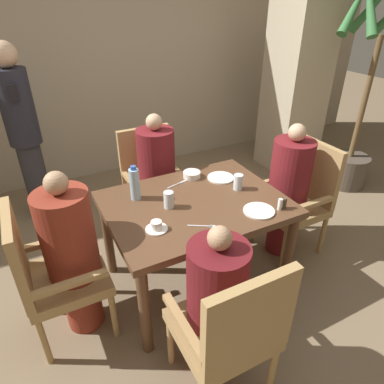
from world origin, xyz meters
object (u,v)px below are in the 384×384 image
(chair_left_side, at_px, (50,272))
(diner_in_near_chair, at_px, (216,305))
(teacup_with_saucer, at_px, (156,226))
(glass_tall_mid, at_px, (169,200))
(diner_in_left_chair, at_px, (72,254))
(water_bottle, at_px, (135,184))
(chair_near_corner, at_px, (231,329))
(standing_host, at_px, (24,132))
(potted_palm, at_px, (365,103))
(chair_right_side, at_px, (300,195))
(diner_in_far_chair, at_px, (157,177))
(plate_main_left, at_px, (221,178))
(bowl_small, at_px, (192,174))
(glass_tall_near, at_px, (238,182))
(chair_far_side, at_px, (152,178))
(plate_main_right, at_px, (259,211))
(diner_in_right_chair, at_px, (288,191))

(chair_left_side, distance_m, diner_in_near_chair, 1.04)
(teacup_with_saucer, relative_size, glass_tall_mid, 1.18)
(chair_left_side, xyz_separation_m, diner_in_left_chair, (0.14, 0.00, 0.08))
(teacup_with_saucer, bearing_deg, water_bottle, 88.50)
(chair_near_corner, xyz_separation_m, standing_host, (-0.70, 2.42, 0.38))
(potted_palm, bearing_deg, diner_in_left_chair, -169.80)
(chair_left_side, xyz_separation_m, diner_in_near_chair, (0.75, -0.71, 0.03))
(chair_left_side, xyz_separation_m, chair_right_side, (2.00, 0.00, 0.00))
(chair_left_side, relative_size, diner_in_left_chair, 0.82)
(diner_in_far_chair, xyz_separation_m, standing_host, (-0.95, 0.86, 0.30))
(chair_near_corner, bearing_deg, chair_right_side, 34.42)
(diner_in_left_chair, relative_size, glass_tall_mid, 9.97)
(plate_main_left, height_order, bowl_small, bowl_small)
(diner_in_left_chair, height_order, chair_near_corner, diner_in_left_chair)
(diner_in_near_chair, distance_m, standing_host, 2.41)
(diner_in_near_chair, distance_m, glass_tall_near, 0.97)
(diner_in_left_chair, relative_size, diner_in_near_chair, 1.10)
(standing_host, bearing_deg, chair_left_side, -92.00)
(chair_left_side, bearing_deg, water_bottle, 19.10)
(chair_left_side, xyz_separation_m, glass_tall_near, (1.36, 0.01, 0.28))
(plate_main_left, bearing_deg, chair_far_side, 117.51)
(bowl_small, xyz_separation_m, glass_tall_mid, (-0.34, -0.32, 0.03))
(water_bottle, bearing_deg, diner_in_near_chair, -83.50)
(water_bottle, bearing_deg, plate_main_left, -1.40)
(diner_in_left_chair, relative_size, plate_main_left, 5.60)
(chair_near_corner, height_order, water_bottle, water_bottle)
(bowl_small, height_order, glass_tall_near, glass_tall_near)
(diner_in_near_chair, height_order, teacup_with_saucer, diner_in_near_chair)
(chair_left_side, relative_size, chair_far_side, 1.00)
(bowl_small, relative_size, glass_tall_near, 1.16)
(diner_in_far_chair, bearing_deg, plate_main_left, -56.18)
(chair_far_side, xyz_separation_m, teacup_with_saucer, (-0.36, -1.04, 0.24))
(chair_far_side, distance_m, glass_tall_mid, 0.91)
(plate_main_right, bearing_deg, glass_tall_near, 81.89)
(diner_in_right_chair, xyz_separation_m, potted_palm, (1.49, 0.58, 0.39))
(glass_tall_near, xyz_separation_m, glass_tall_mid, (-0.55, 0.01, 0.00))
(diner_in_right_chair, relative_size, plate_main_left, 5.58)
(chair_right_side, xyz_separation_m, glass_tall_mid, (-1.19, 0.01, 0.28))
(chair_left_side, bearing_deg, standing_host, 88.00)
(diner_in_near_chair, height_order, plate_main_right, diner_in_near_chair)
(diner_in_left_chair, xyz_separation_m, chair_near_corner, (0.61, -0.85, -0.08))
(chair_right_side, xyz_separation_m, potted_palm, (1.34, 0.58, 0.47))
(chair_left_side, xyz_separation_m, bowl_small, (1.14, 0.33, 0.25))
(standing_host, distance_m, potted_palm, 3.44)
(chair_right_side, xyz_separation_m, chair_near_corner, (-1.25, -0.85, 0.00))
(teacup_with_saucer, bearing_deg, plate_main_left, 29.14)
(plate_main_left, xyz_separation_m, glass_tall_mid, (-0.53, -0.19, 0.05))
(chair_far_side, distance_m, plate_main_right, 1.23)
(diner_in_near_chair, height_order, bowl_small, diner_in_near_chair)
(standing_host, bearing_deg, diner_in_right_chair, -41.01)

